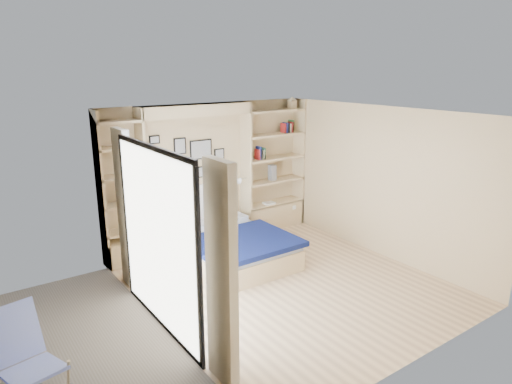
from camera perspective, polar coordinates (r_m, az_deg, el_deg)
ground at (r=6.90m, az=3.78°, el=-11.30°), size 4.50×4.50×0.00m
room_shell at (r=7.49m, az=-5.74°, el=-0.34°), size 4.50×4.50×4.50m
bed at (r=7.51m, az=-3.06°, el=-6.80°), size 1.60×2.10×1.07m
photo_gallery at (r=7.94m, az=-8.79°, el=4.37°), size 1.48×0.02×0.82m
reading_lamps at (r=7.93m, az=-6.93°, el=0.69°), size 1.92×0.12×0.15m
shelf_decor at (r=8.59m, az=0.92°, el=5.92°), size 3.57×0.23×2.03m
deck at (r=5.69m, az=-27.67°, el=-19.59°), size 3.20×4.00×0.05m
deck_chair at (r=5.24m, az=-27.00°, el=-17.48°), size 0.64×0.91×0.84m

